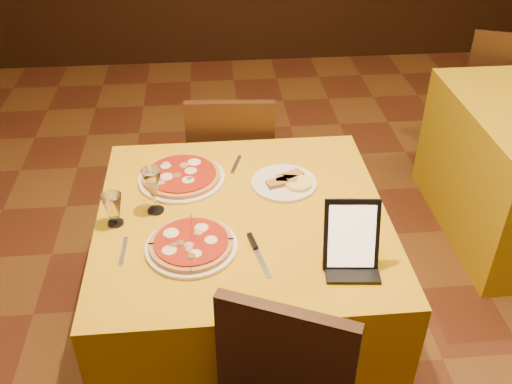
{
  "coord_description": "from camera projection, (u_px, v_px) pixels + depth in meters",
  "views": [
    {
      "loc": [
        -0.23,
        -1.55,
        2.07
      ],
      "look_at": [
        -0.07,
        0.15,
        0.86
      ],
      "focal_mm": 40.0,
      "sensor_mm": 36.0,
      "label": 1
    }
  ],
  "objects": [
    {
      "name": "pizza_far",
      "position": [
        182.0,
        177.0,
        2.35
      ],
      "size": [
        0.36,
        0.36,
        0.03
      ],
      "rotation": [
        0.0,
        0.0,
        0.37
      ],
      "color": "white",
      "rests_on": "main_table"
    },
    {
      "name": "knife",
      "position": [
        260.0,
        258.0,
        1.96
      ],
      "size": [
        0.06,
        0.21,
        0.01
      ],
      "primitive_type": "cube",
      "rotation": [
        0.0,
        0.0,
        1.78
      ],
      "color": "silver",
      "rests_on": "main_table"
    },
    {
      "name": "fork_far",
      "position": [
        236.0,
        164.0,
        2.45
      ],
      "size": [
        0.06,
        0.14,
        0.01
      ],
      "primitive_type": "cube",
      "rotation": [
        0.0,
        0.0,
        1.26
      ],
      "color": "#A4A4AA",
      "rests_on": "main_table"
    },
    {
      "name": "fork_near",
      "position": [
        123.0,
        251.0,
        1.99
      ],
      "size": [
        0.02,
        0.15,
        0.01
      ],
      "primitive_type": "cube",
      "rotation": [
        0.0,
        0.0,
        1.55
      ],
      "color": "silver",
      "rests_on": "main_table"
    },
    {
      "name": "main_table",
      "position": [
        244.0,
        284.0,
        2.39
      ],
      "size": [
        1.1,
        1.1,
        0.75
      ],
      "primitive_type": "cube",
      "color": "#CE9A0D",
      "rests_on": "floor"
    },
    {
      "name": "tablet",
      "position": [
        351.0,
        235.0,
        1.88
      ],
      "size": [
        0.19,
        0.12,
        0.23
      ],
      "primitive_type": "cube",
      "rotation": [
        -0.35,
        0.0,
        -0.09
      ],
      "color": "black",
      "rests_on": "main_table"
    },
    {
      "name": "floor",
      "position": [
        275.0,
        373.0,
        2.48
      ],
      "size": [
        6.0,
        7.0,
        0.01
      ],
      "primitive_type": "cube",
      "color": "#5E2D19",
      "rests_on": "ground"
    },
    {
      "name": "chair_main_far",
      "position": [
        232.0,
        164.0,
        3.0
      ],
      "size": [
        0.46,
        0.46,
        0.91
      ],
      "primitive_type": null,
      "rotation": [
        0.0,
        0.0,
        3.08
      ],
      "color": "black",
      "rests_on": "floor"
    },
    {
      "name": "chair_side_far",
      "position": [
        492.0,
        92.0,
        3.72
      ],
      "size": [
        0.55,
        0.55,
        0.91
      ],
      "primitive_type": null,
      "rotation": [
        0.0,
        0.0,
        2.78
      ],
      "color": "black",
      "rests_on": "floor"
    },
    {
      "name": "wine_glass",
      "position": [
        153.0,
        191.0,
        2.13
      ],
      "size": [
        0.08,
        0.08,
        0.19
      ],
      "primitive_type": null,
      "rotation": [
        0.0,
        0.0,
        0.37
      ],
      "color": "#F5CE8B",
      "rests_on": "main_table"
    },
    {
      "name": "cutlet_dish",
      "position": [
        284.0,
        182.0,
        2.32
      ],
      "size": [
        0.27,
        0.27,
        0.03
      ],
      "rotation": [
        0.0,
        0.0,
        -0.28
      ],
      "color": "white",
      "rests_on": "main_table"
    },
    {
      "name": "water_glass",
      "position": [
        113.0,
        210.0,
        2.08
      ],
      "size": [
        0.07,
        0.07,
        0.13
      ],
      "primitive_type": null,
      "rotation": [
        0.0,
        0.0,
        0.01
      ],
      "color": "white",
      "rests_on": "main_table"
    },
    {
      "name": "pizza_near",
      "position": [
        191.0,
        245.0,
        2.0
      ],
      "size": [
        0.33,
        0.33,
        0.03
      ],
      "rotation": [
        0.0,
        0.0,
        0.18
      ],
      "color": "white",
      "rests_on": "main_table"
    }
  ]
}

